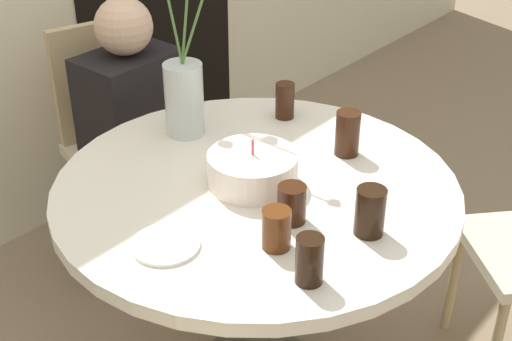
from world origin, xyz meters
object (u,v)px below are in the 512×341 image
at_px(drink_glass_1, 348,133).
at_px(drink_glass_5, 285,101).
at_px(chair_near_front, 117,129).
at_px(birthday_cake, 253,169).
at_px(drink_glass_2, 309,260).
at_px(drink_glass_0, 292,204).
at_px(drink_glass_4, 276,229).
at_px(flower_vase, 184,80).
at_px(person_guest, 136,149).
at_px(drink_glass_3, 369,212).
at_px(side_plate, 166,245).

xyz_separation_m(drink_glass_1, drink_glass_5, (0.07, 0.29, -0.01)).
bearing_deg(drink_glass_5, chair_near_front, 98.52).
xyz_separation_m(birthday_cake, drink_glass_2, (-0.24, -0.36, 0.01)).
distance_m(drink_glass_0, drink_glass_4, 0.12).
height_order(drink_glass_4, drink_glass_5, drink_glass_5).
bearing_deg(drink_glass_5, drink_glass_4, -143.48).
bearing_deg(flower_vase, person_guest, 73.63).
bearing_deg(drink_glass_3, side_plate, 136.35).
relative_size(drink_glass_3, person_guest, 0.11).
distance_m(birthday_cake, person_guest, 0.85).
distance_m(drink_glass_0, drink_glass_5, 0.59).
distance_m(drink_glass_0, drink_glass_2, 0.24).
relative_size(flower_vase, drink_glass_1, 5.65).
distance_m(flower_vase, drink_glass_5, 0.34).
xyz_separation_m(drink_glass_0, drink_glass_3, (0.08, -0.18, 0.01)).
bearing_deg(drink_glass_0, chair_near_front, 72.87).
relative_size(drink_glass_0, drink_glass_5, 0.86).
bearing_deg(drink_glass_1, side_plate, 173.56).
height_order(flower_vase, drink_glass_0, flower_vase).
xyz_separation_m(chair_near_front, drink_glass_4, (-0.45, -1.15, 0.29)).
xyz_separation_m(drink_glass_3, person_guest, (0.22, 1.13, -0.32)).
bearing_deg(drink_glass_4, person_guest, 67.69).
distance_m(drink_glass_0, drink_glass_3, 0.19).
distance_m(drink_glass_1, drink_glass_2, 0.60).
bearing_deg(drink_glass_0, side_plate, 149.88).
bearing_deg(person_guest, flower_vase, -106.37).
distance_m(drink_glass_2, drink_glass_5, 0.82).
distance_m(side_plate, drink_glass_2, 0.36).
xyz_separation_m(drink_glass_0, drink_glass_1, (0.38, 0.09, 0.02)).
height_order(side_plate, drink_glass_4, drink_glass_4).
distance_m(chair_near_front, drink_glass_0, 1.19).
bearing_deg(side_plate, drink_glass_2, -70.89).
relative_size(drink_glass_1, drink_glass_2, 1.14).
bearing_deg(person_guest, drink_glass_3, -101.14).
bearing_deg(side_plate, birthday_cake, 4.38).
relative_size(drink_glass_0, drink_glass_2, 0.86).
xyz_separation_m(drink_glass_1, person_guest, (-0.08, 0.87, -0.33)).
distance_m(drink_glass_2, person_guest, 1.26).
xyz_separation_m(drink_glass_2, drink_glass_3, (0.24, -0.00, 0.00)).
relative_size(chair_near_front, person_guest, 0.85).
xyz_separation_m(flower_vase, side_plate, (-0.46, -0.38, -0.17)).
bearing_deg(birthday_cake, side_plate, -175.62).
distance_m(drink_glass_3, drink_glass_5, 0.67).
height_order(chair_near_front, drink_glass_4, chair_near_front).
height_order(drink_glass_3, drink_glass_5, drink_glass_3).
relative_size(birthday_cake, person_guest, 0.23).
relative_size(drink_glass_0, drink_glass_1, 0.75).
xyz_separation_m(side_plate, drink_glass_1, (0.66, -0.07, 0.06)).
bearing_deg(person_guest, drink_glass_0, -107.34).
relative_size(drink_glass_0, drink_glass_4, 0.98).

